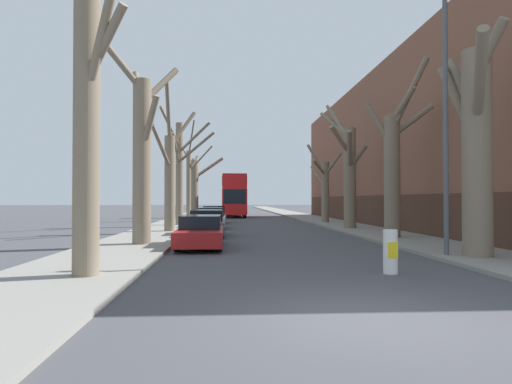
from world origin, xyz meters
name	(u,v)px	position (x,y,z in m)	size (l,w,h in m)	color
ground_plane	(365,319)	(0.00, 0.00, 0.00)	(300.00, 300.00, 0.00)	#424247
sidewalk_left	(196,214)	(-6.02, 50.00, 0.06)	(3.46, 120.00, 0.12)	gray
sidewalk_right	(292,214)	(6.02, 50.00, 0.06)	(3.46, 120.00, 0.12)	gray
building_facade_right	(434,151)	(12.74, 24.93, 5.37)	(10.08, 42.44, 10.77)	brown
street_tree_left_0	(86,103)	(-5.43, 3.65, 4.11)	(3.56, 3.44, 8.73)	#7A6B56
street_tree_left_1	(142,153)	(-5.56, 11.35, 3.73)	(2.75, 2.34, 7.87)	#7A6B56
street_tree_left_2	(170,175)	(-5.38, 18.67, 3.25)	(2.12, 3.46, 8.09)	#7A6B56
street_tree_left_3	(180,168)	(-5.44, 24.94, 4.05)	(3.53, 2.98, 7.91)	#7A6B56
street_tree_left_4	(189,180)	(-5.50, 33.21, 3.63)	(3.29, 2.34, 8.68)	#7A6B56
street_tree_left_5	(195,186)	(-5.47, 39.98, 3.25)	(3.44, 2.98, 6.29)	#7A6B56
street_tree_right_0	(476,143)	(5.58, 6.65, 3.65)	(1.91, 4.33, 7.21)	#7A6B56
street_tree_right_1	(394,165)	(5.67, 13.93, 3.53)	(3.16, 3.68, 8.19)	#7A6B56
street_tree_right_2	(348,170)	(5.36, 20.86, 3.74)	(2.39, 5.03, 8.21)	#7A6B56
street_tree_right_3	(324,188)	(5.46, 28.28, 2.82)	(2.44, 3.80, 6.29)	#7A6B56
double_decker_bus	(234,194)	(-1.43, 43.05, 2.53)	(2.51, 10.59, 4.46)	red
parked_car_0	(201,232)	(-3.20, 10.88, 0.60)	(1.74, 4.53, 1.25)	maroon
parked_car_1	(207,224)	(-3.20, 16.41, 0.64)	(1.81, 4.46, 1.34)	#4C5156
parked_car_2	(211,219)	(-3.20, 22.74, 0.64)	(1.82, 4.38, 1.35)	silver
parked_car_3	(214,215)	(-3.20, 29.41, 0.65)	(1.88, 4.21, 1.37)	#4C5156
lamp_post	(443,105)	(4.72, 7.04, 4.92)	(1.40, 0.20, 8.90)	#4C4F54
traffic_bollard	(390,252)	(1.97, 4.25, 0.56)	(0.36, 0.37, 1.12)	white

